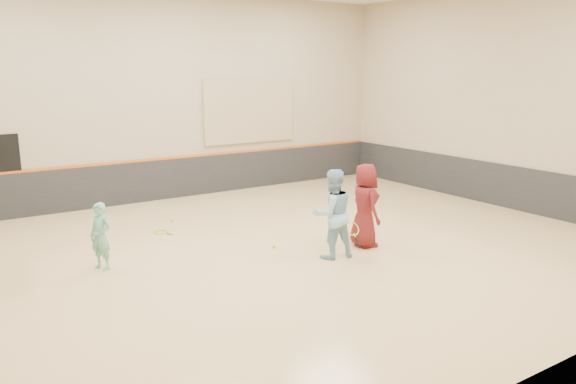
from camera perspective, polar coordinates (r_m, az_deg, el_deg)
room at (r=11.79m, az=-1.37°, el=-2.29°), size 15.04×12.04×6.22m
wainscot_back at (r=17.08m, az=-12.05°, el=1.31°), size 14.90×0.04×1.20m
wainscot_right at (r=16.92m, az=20.61°, el=0.69°), size 0.04×11.90×1.20m
accent_stripe at (r=16.96m, az=-12.14°, el=3.36°), size 14.90×0.03×0.06m
acoustic_panel at (r=18.00m, az=-3.91°, el=8.22°), size 3.20×0.08×2.00m
girl at (r=11.39m, az=-18.50°, el=-4.29°), size 0.52×0.57×1.32m
instructor at (r=11.45m, az=4.53°, el=-2.22°), size 0.99×0.83×1.84m
young_man at (r=12.27m, az=7.82°, el=-1.34°), size 0.76×1.00×1.83m
held_racket at (r=11.55m, az=6.52°, el=-3.70°), size 0.49×0.49×0.59m
spare_racket at (r=13.69m, az=-12.82°, el=-3.86°), size 0.75×0.75×0.09m
ball_under_racket at (r=12.23m, az=-1.44°, el=-5.56°), size 0.07×0.07×0.07m
ball_in_hand at (r=12.17m, az=8.71°, el=0.05°), size 0.07×0.07×0.07m
ball_beside_spare at (r=14.59m, az=-11.74°, el=-2.83°), size 0.07×0.07×0.07m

